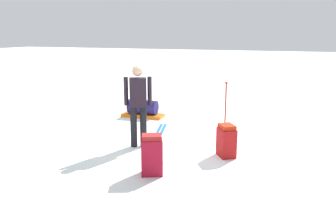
# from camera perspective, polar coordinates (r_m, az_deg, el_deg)

# --- Properties ---
(ground_plane) EXTENTS (80.00, 80.00, 0.00)m
(ground_plane) POSITION_cam_1_polar(r_m,az_deg,el_deg) (7.62, 0.00, -5.14)
(ground_plane) COLOR white
(skier_standing) EXTENTS (0.35, 0.52, 1.70)m
(skier_standing) POSITION_cam_1_polar(r_m,az_deg,el_deg) (7.10, -4.96, 1.44)
(skier_standing) COLOR black
(skier_standing) RESTS_ON ground_plane
(ski_pair_near) EXTENTS (1.95, 0.63, 0.05)m
(ski_pair_near) POSITION_cam_1_polar(r_m,az_deg,el_deg) (8.05, -1.65, -4.07)
(ski_pair_near) COLOR #245FA7
(ski_pair_near) RESTS_ON ground_plane
(backpack_large_dark) EXTENTS (0.40, 0.44, 0.70)m
(backpack_large_dark) POSITION_cam_1_polar(r_m,az_deg,el_deg) (5.82, -2.68, -7.36)
(backpack_large_dark) COLOR maroon
(backpack_large_dark) RESTS_ON ground_plane
(backpack_bright) EXTENTS (0.46, 0.44, 0.63)m
(backpack_bright) POSITION_cam_1_polar(r_m,az_deg,el_deg) (6.74, 9.61, -4.98)
(backpack_bright) COLOR #A11415
(backpack_bright) RESTS_ON ground_plane
(ski_poles_planted_near) EXTENTS (0.17, 0.10, 1.33)m
(ski_poles_planted_near) POSITION_cam_1_polar(r_m,az_deg,el_deg) (7.51, 9.45, 0.22)
(ski_poles_planted_near) COLOR maroon
(ski_poles_planted_near) RESTS_ON ground_plane
(gear_sled) EXTENTS (0.50, 1.20, 0.49)m
(gear_sled) POSITION_cam_1_polar(r_m,az_deg,el_deg) (9.78, -4.19, 0.22)
(gear_sled) COLOR orange
(gear_sled) RESTS_ON ground_plane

